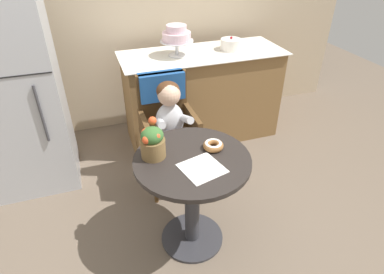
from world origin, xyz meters
name	(u,v)px	position (x,y,z in m)	size (l,w,h in m)	color
ground_plane	(192,238)	(0.00, 0.00, 0.00)	(8.00, 8.00, 0.00)	#6B5B4C
cafe_table	(192,185)	(0.00, 0.00, 0.51)	(0.72, 0.72, 0.72)	#282321
wicker_chair	(166,114)	(0.02, 0.72, 0.64)	(0.42, 0.45, 0.95)	brown
seated_child	(171,119)	(0.02, 0.56, 0.68)	(0.27, 0.32, 0.73)	silver
paper_napkin	(202,168)	(0.02, -0.11, 0.72)	(0.23, 0.23, 0.00)	white
donut_front	(213,145)	(0.16, 0.05, 0.75)	(0.13, 0.13, 0.05)	#936033
flower_vase	(153,142)	(-0.21, 0.10, 0.83)	(0.15, 0.15, 0.24)	brown
display_counter	(202,96)	(0.55, 1.30, 0.45)	(1.56, 0.62, 0.90)	olive
tiered_cake_stand	(177,36)	(0.30, 1.30, 1.08)	(0.30, 0.30, 0.27)	silver
round_layer_cake	(231,44)	(0.83, 1.30, 0.95)	(0.20, 0.20, 0.13)	white
refrigerator	(16,89)	(-1.05, 1.10, 0.85)	(0.64, 0.63, 1.70)	#B7BABF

